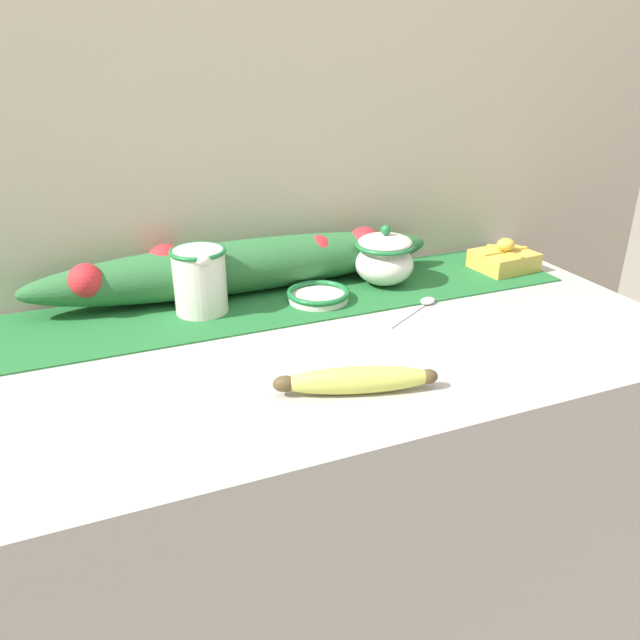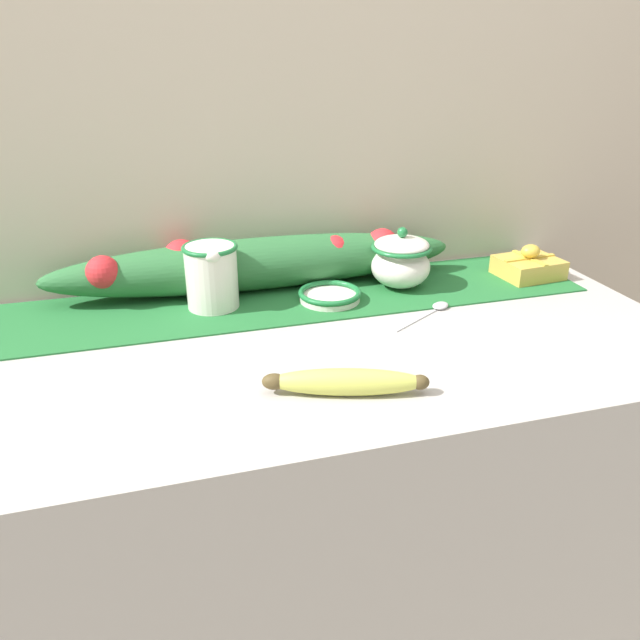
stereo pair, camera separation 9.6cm
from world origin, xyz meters
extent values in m
cube|color=#B7B2AD|center=(0.00, 0.00, 0.46)|extent=(1.32, 0.61, 0.92)
cube|color=beige|center=(0.00, 0.33, 1.20)|extent=(2.12, 0.04, 2.40)
cube|color=#236B33|center=(0.00, 0.18, 0.92)|extent=(1.22, 0.24, 0.00)
cylinder|color=white|center=(-0.10, 0.18, 0.98)|extent=(0.09, 0.09, 0.11)
torus|color=#1E7038|center=(-0.10, 0.18, 1.04)|extent=(0.10, 0.10, 0.01)
torus|color=white|center=(-0.10, 0.24, 0.99)|extent=(0.06, 0.01, 0.06)
ellipsoid|color=white|center=(-0.10, 0.14, 1.03)|extent=(0.03, 0.02, 0.02)
ellipsoid|color=white|center=(0.27, 0.18, 0.97)|extent=(0.11, 0.11, 0.08)
torus|color=#1E7038|center=(0.27, 0.18, 1.00)|extent=(0.12, 0.12, 0.01)
ellipsoid|color=white|center=(0.27, 0.18, 1.01)|extent=(0.10, 0.10, 0.03)
sphere|color=#1E7038|center=(0.27, 0.18, 1.03)|extent=(0.02, 0.02, 0.02)
cylinder|color=white|center=(0.11, 0.15, 0.93)|extent=(0.11, 0.11, 0.01)
torus|color=#1E7038|center=(0.11, 0.15, 0.94)|extent=(0.12, 0.12, 0.01)
ellipsoid|color=#CCD156|center=(0.04, -0.18, 0.94)|extent=(0.22, 0.10, 0.04)
ellipsoid|color=brown|center=(-0.06, -0.15, 0.94)|extent=(0.04, 0.03, 0.02)
ellipsoid|color=brown|center=(0.13, -0.21, 0.94)|extent=(0.03, 0.03, 0.02)
cube|color=silver|center=(0.23, 0.02, 0.92)|extent=(0.10, 0.07, 0.00)
ellipsoid|color=silver|center=(0.30, 0.06, 0.93)|extent=(0.04, 0.04, 0.01)
cube|color=gold|center=(0.54, 0.16, 0.94)|extent=(0.13, 0.11, 0.04)
cube|color=gold|center=(0.54, 0.16, 0.96)|extent=(0.12, 0.02, 0.00)
cube|color=gold|center=(0.54, 0.16, 0.96)|extent=(0.02, 0.10, 0.00)
ellipsoid|color=gold|center=(0.54, 0.16, 0.98)|extent=(0.04, 0.03, 0.03)
ellipsoid|color=#2D6B38|center=(0.00, 0.25, 0.98)|extent=(0.79, 0.11, 0.10)
sphere|color=red|center=(-0.28, 0.23, 0.99)|extent=(0.06, 0.06, 0.06)
sphere|color=red|center=(-0.14, 0.26, 0.99)|extent=(0.07, 0.07, 0.07)
sphere|color=red|center=(0.00, 0.26, 0.99)|extent=(0.05, 0.05, 0.05)
sphere|color=red|center=(0.15, 0.24, 0.99)|extent=(0.06, 0.06, 0.06)
sphere|color=red|center=(0.25, 0.24, 0.99)|extent=(0.07, 0.07, 0.07)
camera|label=1|loc=(-0.29, -0.84, 1.37)|focal=35.00mm
camera|label=2|loc=(-0.20, -0.88, 1.37)|focal=35.00mm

